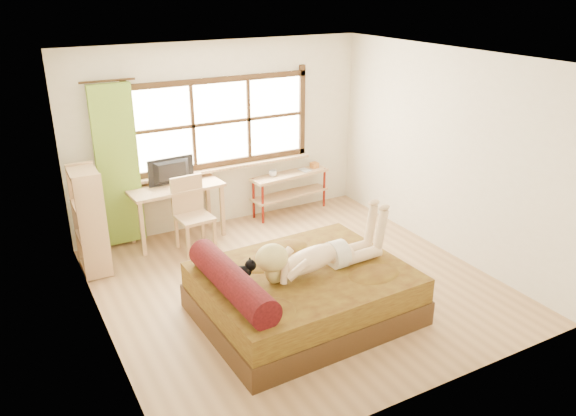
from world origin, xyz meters
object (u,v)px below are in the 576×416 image
woman (319,242)px  kitten (239,272)px  bed (300,293)px  desk (176,193)px  chair (191,209)px  bookshelf (90,221)px  pipe_shelf (290,184)px

woman → kitten: size_ratio=4.67×
bed → desk: 2.66m
bed → kitten: size_ratio=6.86×
kitten → chair: chair is taller
desk → chair: (0.09, -0.36, -0.14)m
desk → bookshelf: (-1.23, -0.38, -0.02)m
woman → chair: bearing=103.4°
chair → bed: bearing=-83.2°
kitten → woman: bearing=-11.9°
woman → chair: 2.38m
woman → desk: bearing=103.3°
woman → bookshelf: bearing=129.0°
bed → bookshelf: bearing=126.5°
bed → woman: (0.20, -0.05, 0.58)m
chair → pipe_shelf: chair is taller
bed → desk: (-0.52, 2.58, 0.40)m
bookshelf → kitten: bearing=-61.1°
desk → pipe_shelf: desk is taller
kitten → bookshelf: 2.36m
kitten → desk: bearing=84.6°
desk → chair: chair is taller
woman → kitten: (-0.87, 0.15, -0.20)m
desk → pipe_shelf: (1.90, 0.12, -0.22)m
kitten → desk: kitten is taller
bed → bookshelf: 2.84m
kitten → bed: bearing=-10.9°
kitten → chair: size_ratio=0.33×
bed → pipe_shelf: bed is taller
woman → pipe_shelf: bearing=64.7°
woman → desk: size_ratio=1.15×
bed → chair: size_ratio=2.23×
bed → chair: bearing=98.8°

